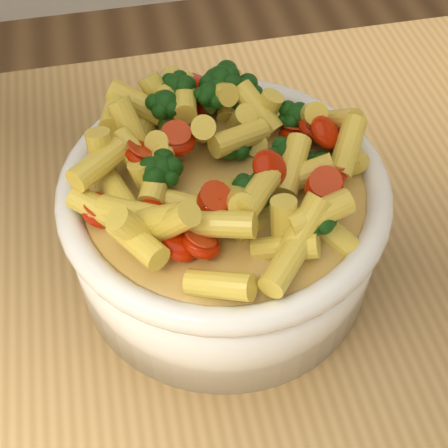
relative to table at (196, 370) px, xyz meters
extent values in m
cube|color=#A37A45|center=(0.00, 0.00, 0.08)|extent=(1.20, 0.80, 0.04)
cylinder|color=#A37A45|center=(0.55, 0.35, -0.37)|extent=(0.05, 0.05, 0.86)
cylinder|color=white|center=(0.04, 0.05, 0.16)|extent=(0.27, 0.27, 0.11)
ellipsoid|color=white|center=(0.04, 0.05, 0.12)|extent=(0.25, 0.25, 0.04)
torus|color=white|center=(0.04, 0.05, 0.21)|extent=(0.28, 0.28, 0.02)
ellipsoid|color=#F3C752|center=(0.04, 0.05, 0.21)|extent=(0.24, 0.24, 0.03)
camera|label=1|loc=(-0.03, -0.29, 0.59)|focal=50.00mm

